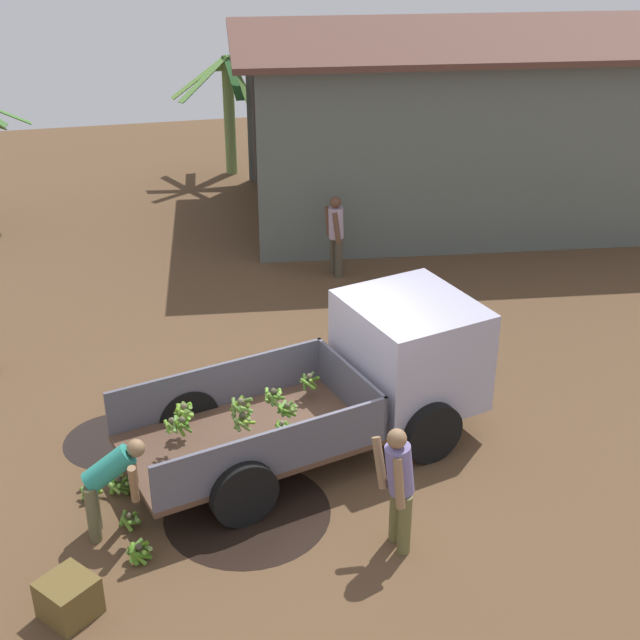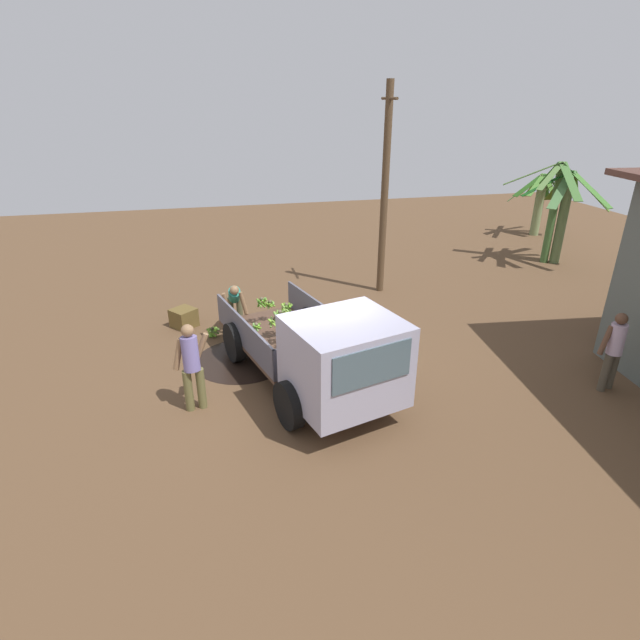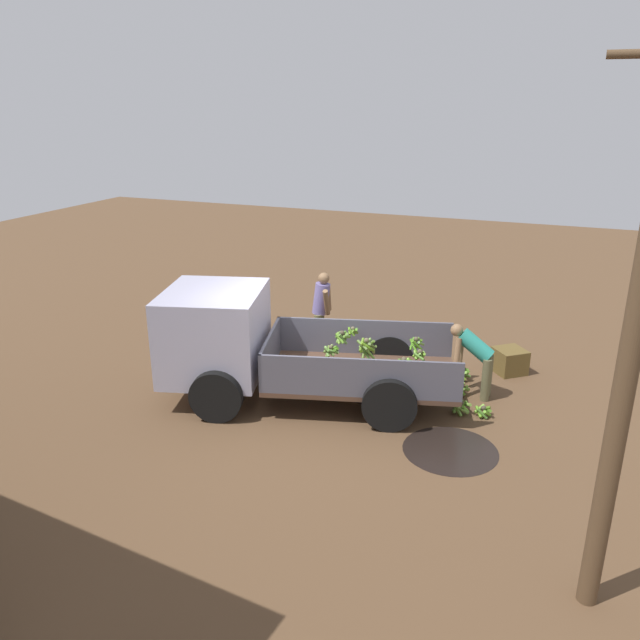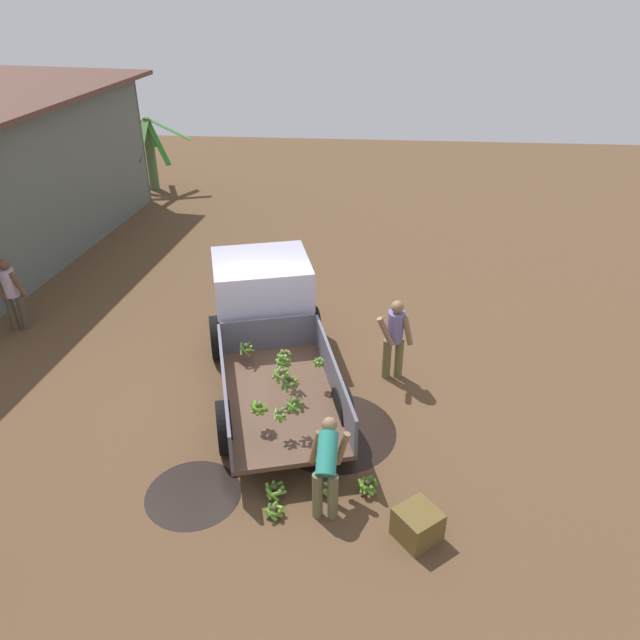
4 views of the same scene
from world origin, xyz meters
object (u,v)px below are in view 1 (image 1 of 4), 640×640
Objects in this scene: banana_bunch_on_ground_0 at (130,519)px; banana_bunch_on_ground_3 at (119,484)px; banana_bunch_on_ground_1 at (139,552)px; person_worker_loading at (109,481)px; banana_bunch_on_ground_2 at (91,492)px; person_foreground_visitor at (398,483)px; person_bystander_near_shed at (336,232)px; wooden_crate_0 at (69,598)px; cargo_truck at (378,368)px.

banana_bunch_on_ground_3 is (-0.10, 0.71, 0.00)m from banana_bunch_on_ground_0.
banana_bunch_on_ground_3 is at bearing 98.11° from banana_bunch_on_ground_1.
banana_bunch_on_ground_2 is at bearing 112.90° from person_worker_loading.
person_foreground_visitor is 7.74m from person_bystander_near_shed.
person_bystander_near_shed reaches higher than wooden_crate_0.
banana_bunch_on_ground_2 is at bearing 124.23° from banana_bunch_on_ground_0.
cargo_truck is at bearing 22.58° from person_worker_loading.
cargo_truck is 3.79m from banana_bunch_on_ground_0.
person_foreground_visitor reaches higher than person_bystander_near_shed.
cargo_truck reaches higher than person_worker_loading.
person_worker_loading is at bearing 42.26° from person_bystander_near_shed.
banana_bunch_on_ground_3 is at bearing 175.08° from cargo_truck.
banana_bunch_on_ground_0 is at bearing 11.43° from person_worker_loading.
cargo_truck is 3.69m from banana_bunch_on_ground_3.
person_foreground_visitor reaches higher than person_worker_loading.
banana_bunch_on_ground_0 is at bearing -173.74° from cargo_truck.
banana_bunch_on_ground_3 is at bearing 6.26° from banana_bunch_on_ground_2.
person_bystander_near_shed reaches higher than banana_bunch_on_ground_2.
wooden_crate_0 is at bearing -96.11° from banana_bunch_on_ground_2.
banana_bunch_on_ground_0 is at bearing -26.97° from person_foreground_visitor.
person_foreground_visitor reaches higher than banana_bunch_on_ground_1.
wooden_crate_0 is at bearing -117.71° from banana_bunch_on_ground_0.
wooden_crate_0 is (-0.66, -1.26, 0.10)m from banana_bunch_on_ground_0.
banana_bunch_on_ground_1 is (0.26, -0.57, -0.61)m from person_worker_loading.
banana_bunch_on_ground_1 is (0.08, -0.60, 0.01)m from banana_bunch_on_ground_0.
wooden_crate_0 reaches higher than banana_bunch_on_ground_2.
banana_bunch_on_ground_0 is 0.54× the size of wooden_crate_0.
banana_bunch_on_ground_2 is at bearing -173.74° from banana_bunch_on_ground_3.
person_bystander_near_shed is 7.86m from banana_bunch_on_ground_0.
person_worker_loading reaches higher than banana_bunch_on_ground_3.
person_bystander_near_shed reaches higher than banana_bunch_on_ground_3.
banana_bunch_on_ground_1 is 0.97× the size of banana_bunch_on_ground_3.
person_foreground_visitor is 1.03× the size of person_bystander_near_shed.
person_bystander_near_shed is 5.61× the size of banana_bunch_on_ground_0.
cargo_truck reaches higher than person_foreground_visitor.
banana_bunch_on_ground_3 is (-4.23, -5.94, -0.74)m from person_bystander_near_shed.
cargo_truck is at bearing 10.12° from banana_bunch_on_ground_2.
person_worker_loading is at bearing -25.45° from person_foreground_visitor.
person_worker_loading is 7.95m from person_bystander_near_shed.
banana_bunch_on_ground_1 reaches higher than banana_bunch_on_ground_2.
banana_bunch_on_ground_0 is (0.18, 0.03, -0.62)m from person_worker_loading.
wooden_crate_0 is at bearing -109.98° from person_worker_loading.
cargo_truck is 9.87× the size of wooden_crate_0.
person_foreground_visitor reaches higher than banana_bunch_on_ground_3.
person_worker_loading is 4.35× the size of banana_bunch_on_ground_2.
wooden_crate_0 is (-0.75, -0.66, 0.09)m from banana_bunch_on_ground_1.
cargo_truck is 16.14× the size of banana_bunch_on_ground_1.
person_worker_loading is (-3.61, -1.39, -0.24)m from cargo_truck.
banana_bunch_on_ground_0 is (-3.43, -1.36, -0.86)m from cargo_truck.
banana_bunch_on_ground_2 is 0.88× the size of banana_bunch_on_ground_3.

